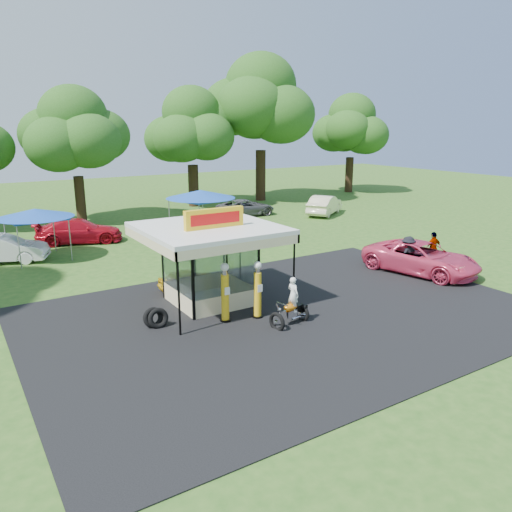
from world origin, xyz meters
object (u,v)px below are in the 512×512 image
object	(u,v)px
motorcycle	(292,306)
bg_car_b	(79,231)
bg_car_c	(208,221)
spectator_east_b	(433,248)
kiosk_car	(189,279)
bg_car_a	(3,249)
gas_station_kiosk	(210,263)
gas_pump_right	(258,291)
pink_sedan	(421,258)
gas_pump_left	(225,294)
bg_car_e	(324,205)
tent_west	(35,214)
spectator_east_a	(408,255)
tent_east	(201,195)
bg_car_d	(246,208)
a_frame_sign	(457,275)

from	to	relation	value
motorcycle	bg_car_b	xyz separation A→B (m)	(-3.54, 18.42, 0.02)
bg_car_c	spectator_east_b	bearing A→B (deg)	-133.29
kiosk_car	bg_car_a	size ratio (longest dim) A/B	0.60
gas_station_kiosk	gas_pump_right	world-z (taller)	gas_station_kiosk
gas_pump_right	bg_car_c	xyz separation A→B (m)	(5.87, 15.85, -0.38)
bg_car_a	bg_car_b	distance (m)	5.41
pink_sedan	gas_pump_left	bearing A→B (deg)	169.12
bg_car_a	bg_car_e	size ratio (longest dim) A/B	0.93
motorcycle	tent_west	size ratio (longest dim) A/B	0.47
kiosk_car	bg_car_c	xyz separation A→B (m)	(6.64, 11.06, 0.26)
bg_car_a	pink_sedan	bearing A→B (deg)	-104.95
bg_car_a	bg_car_e	distance (m)	25.10
pink_sedan	bg_car_b	world-z (taller)	pink_sedan
pink_sedan	bg_car_a	distance (m)	22.68
kiosk_car	spectator_east_a	bearing A→B (deg)	-108.67
bg_car_c	pink_sedan	bearing A→B (deg)	-141.01
gas_pump_left	bg_car_c	distance (m)	17.08
kiosk_car	bg_car_c	bearing A→B (deg)	-30.95
gas_station_kiosk	kiosk_car	distance (m)	2.56
motorcycle	kiosk_car	xyz separation A→B (m)	(-1.53, 6.03, -0.28)
tent_west	tent_east	size ratio (longest dim) A/B	0.90
spectator_east_a	tent_west	distance (m)	20.42
gas_pump_left	gas_station_kiosk	bearing A→B (deg)	77.28
gas_pump_right	bg_car_a	xyz separation A→B (m)	(-7.52, 14.57, -0.35)
bg_car_c	bg_car_d	bearing A→B (deg)	-31.96
spectator_east_b	bg_car_b	xyz separation A→B (m)	(-15.18, 15.65, -0.12)
a_frame_sign	bg_car_d	bearing A→B (deg)	81.89
bg_car_b	bg_car_e	size ratio (longest dim) A/B	1.07
kiosk_car	motorcycle	bearing A→B (deg)	-165.79
bg_car_b	spectator_east_b	bearing A→B (deg)	-118.63
gas_pump_left	a_frame_sign	distance (m)	11.84
gas_pump_right	bg_car_b	xyz separation A→B (m)	(-2.78, 17.18, -0.34)
motorcycle	pink_sedan	world-z (taller)	motorcycle
bg_car_a	gas_station_kiosk	bearing A→B (deg)	-127.91
motorcycle	spectator_east_b	world-z (taller)	motorcycle
tent_east	spectator_east_b	bearing A→B (deg)	-58.88
gas_station_kiosk	bg_car_d	xyz separation A→B (m)	(12.25, 17.33, -1.09)
spectator_east_a	bg_car_b	size ratio (longest dim) A/B	0.36
spectator_east_a	bg_car_e	xyz separation A→B (m)	(7.54, 15.66, -0.13)
gas_pump_right	spectator_east_a	bearing A→B (deg)	6.71
kiosk_car	pink_sedan	xyz separation A→B (m)	(11.20, -4.07, 0.34)
gas_pump_right	bg_car_d	size ratio (longest dim) A/B	0.47
gas_pump_left	a_frame_sign	size ratio (longest dim) A/B	2.60
gas_station_kiosk	spectator_east_a	xyz separation A→B (m)	(10.70, -1.41, -0.82)
gas_station_kiosk	bg_car_b	size ratio (longest dim) A/B	1.00
tent_west	a_frame_sign	bearing A→B (deg)	-44.18
spectator_east_a	gas_station_kiosk	bearing A→B (deg)	-4.45
tent_west	bg_car_e	bearing A→B (deg)	6.57
bg_car_e	pink_sedan	bearing A→B (deg)	122.30
gas_station_kiosk	pink_sedan	bearing A→B (deg)	-9.44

